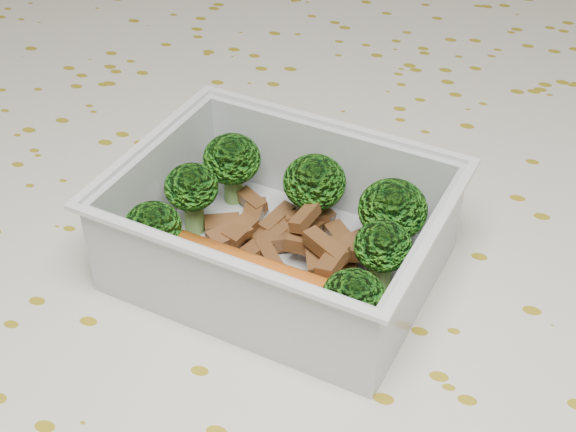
% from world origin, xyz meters
% --- Properties ---
extents(dining_table, '(1.40, 0.90, 0.75)m').
position_xyz_m(dining_table, '(0.00, 0.00, 0.67)').
color(dining_table, brown).
rests_on(dining_table, ground).
extents(tablecloth, '(1.46, 0.96, 0.19)m').
position_xyz_m(tablecloth, '(0.00, 0.00, 0.72)').
color(tablecloth, beige).
rests_on(tablecloth, dining_table).
extents(lunch_container, '(0.19, 0.15, 0.06)m').
position_xyz_m(lunch_container, '(0.01, -0.01, 0.78)').
color(lunch_container, silver).
rests_on(lunch_container, tablecloth).
extents(broccoli_florets, '(0.15, 0.12, 0.04)m').
position_xyz_m(broccoli_florets, '(0.01, -0.00, 0.79)').
color(broccoli_florets, '#608C3F').
rests_on(broccoli_florets, lunch_container).
extents(meat_pile, '(0.11, 0.08, 0.03)m').
position_xyz_m(meat_pile, '(0.01, -0.00, 0.77)').
color(meat_pile, brown).
rests_on(meat_pile, lunch_container).
extents(sausage, '(0.15, 0.04, 0.03)m').
position_xyz_m(sausage, '(0.00, -0.05, 0.78)').
color(sausage, '#C25817').
rests_on(sausage, lunch_container).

